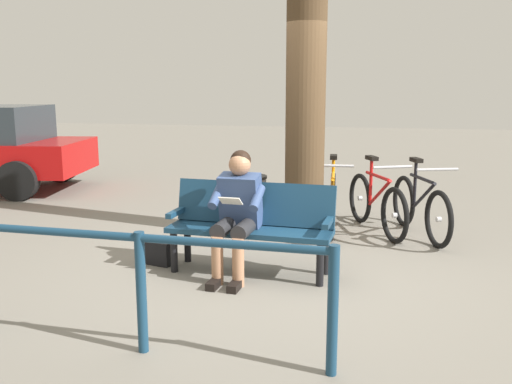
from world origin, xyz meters
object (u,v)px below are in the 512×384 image
at_px(litter_bin, 250,206).
at_px(bicycle_black, 420,207).
at_px(handbag, 159,253).
at_px(bicycle_orange, 376,204).
at_px(bicycle_green, 332,202).
at_px(tree_trunk, 306,66).
at_px(bench, 252,221).
at_px(person_reading, 237,208).

height_order(litter_bin, bicycle_black, bicycle_black).
distance_m(handbag, bicycle_orange, 2.82).
bearing_deg(handbag, litter_bin, -117.38).
bearing_deg(bicycle_green, litter_bin, -66.26).
xyz_separation_m(tree_trunk, bicycle_black, (-1.36, -0.41, -1.66)).
bearing_deg(bench, handbag, 4.76).
bearing_deg(tree_trunk, bicycle_black, -163.40).
height_order(bicycle_orange, bicycle_green, same).
height_order(handbag, bicycle_black, bicycle_black).
distance_m(person_reading, handbag, 1.04).
xyz_separation_m(person_reading, bicycle_orange, (-1.29, -1.93, -0.31)).
height_order(person_reading, handbag, person_reading).
height_order(bicycle_black, bicycle_orange, same).
xyz_separation_m(bicycle_orange, bicycle_green, (0.54, 0.01, 0.00)).
bearing_deg(litter_bin, handbag, 62.62).
relative_size(litter_bin, bicycle_orange, 0.48).
bearing_deg(bicycle_green, bicycle_black, 82.29).
xyz_separation_m(bench, litter_bin, (0.31, -1.26, -0.13)).
relative_size(bench, litter_bin, 2.19).
bearing_deg(bicycle_black, bench, -64.67).
distance_m(tree_trunk, bicycle_orange, 1.92).
bearing_deg(person_reading, bicycle_black, -130.94).
distance_m(handbag, litter_bin, 1.47).
relative_size(bench, handbag, 5.42).
height_order(handbag, tree_trunk, tree_trunk).
xyz_separation_m(person_reading, bicycle_green, (-0.75, -1.92, -0.31)).
distance_m(person_reading, bicycle_green, 2.08).
height_order(bench, bicycle_black, bicycle_black).
xyz_separation_m(bicycle_black, bicycle_green, (1.06, -0.07, 0.00)).
xyz_separation_m(tree_trunk, bicycle_orange, (-0.84, -0.48, -1.66)).
height_order(person_reading, bicycle_black, person_reading).
bearing_deg(person_reading, litter_bin, -78.36).
relative_size(tree_trunk, bicycle_orange, 2.60).
bearing_deg(litter_bin, bicycle_green, -152.41).
relative_size(handbag, tree_trunk, 0.07).
bearing_deg(tree_trunk, bicycle_orange, -150.04).
height_order(bench, person_reading, person_reading).
bearing_deg(bicycle_black, bicycle_green, -113.24).
distance_m(handbag, tree_trunk, 2.66).
xyz_separation_m(person_reading, bicycle_black, (-1.81, -1.85, -0.31)).
bearing_deg(bicycle_green, bicycle_orange, 86.96).
bearing_deg(bicycle_black, litter_bin, -97.42).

